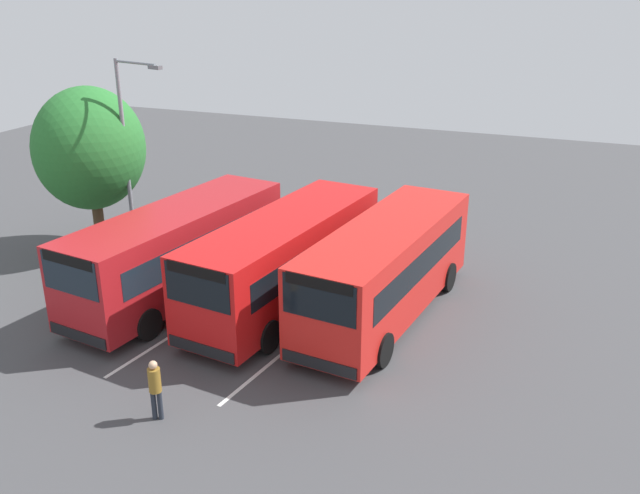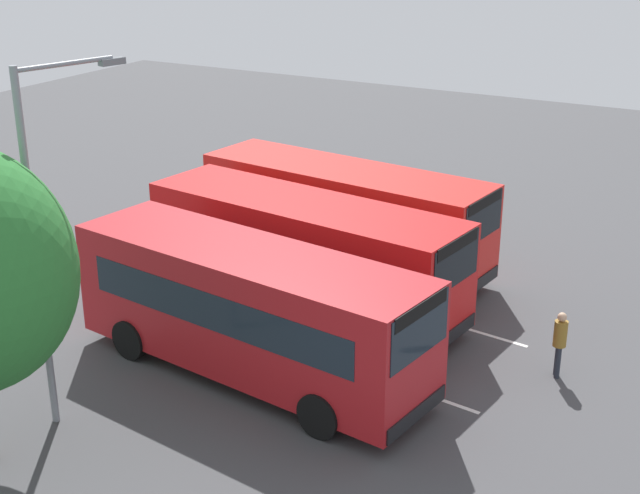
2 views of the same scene
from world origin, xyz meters
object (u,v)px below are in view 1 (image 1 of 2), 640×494
(pedestrian, at_px, (155,385))
(depot_tree, at_px, (90,149))
(bus_center_left, at_px, (285,258))
(bus_center_right, at_px, (386,267))
(street_lamp, at_px, (129,147))
(bus_far_left, at_px, (177,250))

(pedestrian, height_order, depot_tree, depot_tree)
(bus_center_left, bearing_deg, bus_center_right, 105.78)
(street_lamp, bearing_deg, bus_far_left, -20.32)
(bus_far_left, bearing_deg, pedestrian, 36.05)
(bus_far_left, relative_size, depot_tree, 1.42)
(bus_far_left, height_order, bus_center_left, same)
(depot_tree, bearing_deg, street_lamp, 84.86)
(bus_far_left, bearing_deg, bus_center_left, 108.13)
(bus_center_right, relative_size, depot_tree, 1.42)
(bus_far_left, distance_m, street_lamp, 5.23)
(bus_center_right, height_order, street_lamp, street_lamp)
(street_lamp, bearing_deg, bus_center_left, 0.86)
(street_lamp, distance_m, depot_tree, 2.07)
(depot_tree, bearing_deg, bus_center_right, 82.87)
(bus_center_left, relative_size, depot_tree, 1.42)
(street_lamp, height_order, depot_tree, street_lamp)
(bus_center_left, height_order, street_lamp, street_lamp)
(pedestrian, bearing_deg, depot_tree, 24.00)
(pedestrian, bearing_deg, bus_center_right, -46.33)
(bus_center_right, bearing_deg, depot_tree, -90.65)
(bus_far_left, relative_size, street_lamp, 1.22)
(bus_center_right, relative_size, street_lamp, 1.22)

